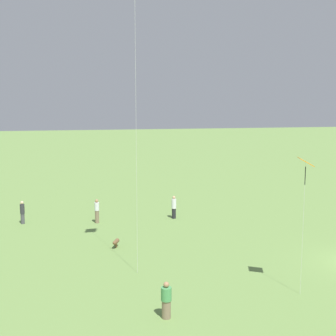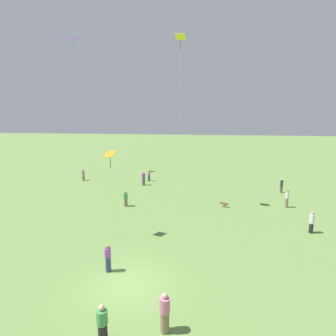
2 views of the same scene
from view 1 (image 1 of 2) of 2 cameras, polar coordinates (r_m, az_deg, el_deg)
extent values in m
cylinder|color=#4C4C51|center=(36.23, -17.30, -5.91)|extent=(0.33, 0.33, 0.77)
cylinder|color=#333338|center=(36.06, -17.35, -4.78)|extent=(0.39, 0.39, 0.69)
sphere|color=beige|center=(35.96, -17.38, -4.06)|extent=(0.24, 0.24, 0.24)
cylinder|color=#232328|center=(36.14, 0.72, -5.55)|extent=(0.34, 0.34, 0.79)
cylinder|color=white|center=(35.96, 0.72, -4.38)|extent=(0.40, 0.40, 0.73)
sphere|color=tan|center=(35.86, 0.72, -3.62)|extent=(0.24, 0.24, 0.24)
cylinder|color=#847056|center=(20.41, -0.21, -16.83)|extent=(0.44, 0.44, 0.78)
cylinder|color=#4C9956|center=(20.13, -0.21, -15.09)|extent=(0.51, 0.51, 0.57)
sphere|color=#A87A56|center=(19.98, -0.21, -14.03)|extent=(0.24, 0.24, 0.24)
cylinder|color=#847056|center=(35.20, -8.65, -5.89)|extent=(0.41, 0.41, 0.94)
cylinder|color=white|center=(35.01, -8.68, -4.66)|extent=(0.48, 0.48, 0.60)
sphere|color=#A87A56|center=(34.92, -8.69, -3.99)|extent=(0.24, 0.24, 0.24)
cylinder|color=silver|center=(23.72, -3.92, 5.54)|extent=(0.01, 0.01, 15.84)
cube|color=orange|center=(22.01, 16.45, 0.73)|extent=(0.84, 0.89, 0.37)
cylinder|color=black|center=(22.10, 16.39, -0.90)|extent=(0.04, 0.04, 0.83)
cylinder|color=silver|center=(22.63, 16.12, -7.19)|extent=(0.01, 0.01, 6.29)
cylinder|color=brown|center=(29.43, -6.34, -8.91)|extent=(0.45, 0.65, 0.25)
sphere|color=brown|center=(29.08, -6.55, -9.06)|extent=(0.23, 0.23, 0.23)
cylinder|color=brown|center=(29.51, -6.33, -9.37)|extent=(0.11, 0.11, 0.24)
camera|label=2|loc=(38.27, 35.69, 6.54)|focal=28.00mm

